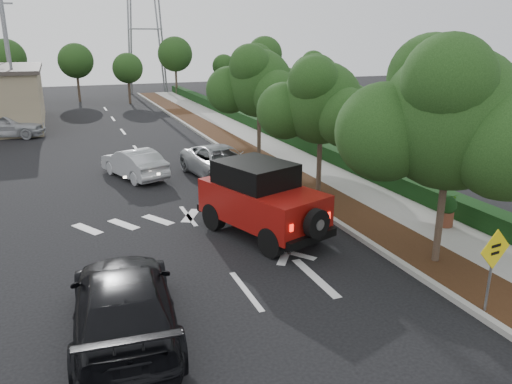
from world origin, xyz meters
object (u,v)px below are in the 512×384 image
silver_suv_ahead (221,163)px  speed_hump_sign (493,259)px  red_jeep (258,198)px  black_suv_oncoming (124,303)px

silver_suv_ahead → speed_hump_sign: 13.81m
red_jeep → black_suv_oncoming: 6.58m
red_jeep → silver_suv_ahead: (0.97, 6.94, -0.51)m
black_suv_oncoming → speed_hump_sign: speed_hump_sign is taller
red_jeep → black_suv_oncoming: (-4.87, -4.41, -0.45)m
speed_hump_sign → silver_suv_ahead: bearing=92.0°
red_jeep → black_suv_oncoming: bearing=-156.7°
red_jeep → silver_suv_ahead: size_ratio=0.96×
red_jeep → silver_suv_ahead: bearing=63.2°
silver_suv_ahead → black_suv_oncoming: size_ratio=0.96×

